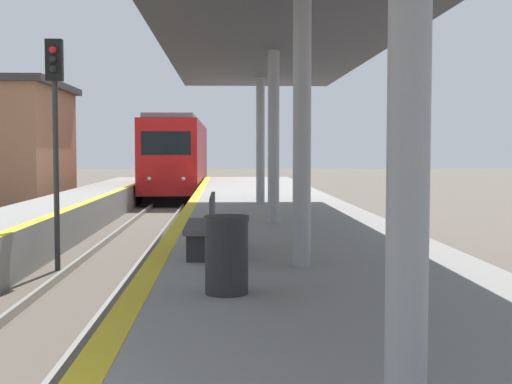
{
  "coord_description": "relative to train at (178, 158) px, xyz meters",
  "views": [
    {
      "loc": [
        2.66,
        -2.86,
        2.66
      ],
      "look_at": [
        3.6,
        18.7,
        1.39
      ],
      "focal_mm": 50.0,
      "sensor_mm": 36.0,
      "label": 1
    }
  ],
  "objects": [
    {
      "name": "station_canopy",
      "position": [
        3.72,
        -28.31,
        2.61
      ],
      "size": [
        4.8,
        22.95,
        3.98
      ],
      "color": "#99999E",
      "rests_on": "platform_right"
    },
    {
      "name": "bench",
      "position": [
        2.34,
        -30.02,
        -0.69
      ],
      "size": [
        0.44,
        1.93,
        0.92
      ],
      "color": "#4C4C51",
      "rests_on": "platform_right"
    },
    {
      "name": "trash_bin",
      "position": [
        2.67,
        -33.07,
        -0.74
      ],
      "size": [
        0.51,
        0.51,
        0.88
      ],
      "color": "#262628",
      "rests_on": "platform_right"
    },
    {
      "name": "signal_mid",
      "position": [
        -1.05,
        -25.23,
        1.28
      ],
      "size": [
        0.36,
        0.31,
        5.06
      ],
      "color": "#2D2D2D",
      "rests_on": "ground"
    },
    {
      "name": "train",
      "position": [
        0.0,
        0.0,
        0.0
      ],
      "size": [
        2.82,
        17.35,
        4.38
      ],
      "color": "black",
      "rests_on": "ground"
    }
  ]
}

